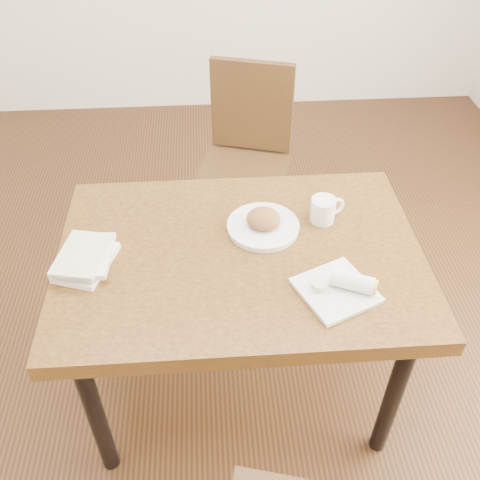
{
  "coord_description": "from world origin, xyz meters",
  "views": [
    {
      "loc": [
        -0.09,
        -1.3,
        1.96
      ],
      "look_at": [
        0.0,
        0.0,
        0.8
      ],
      "focal_mm": 40.0,
      "sensor_mm": 36.0,
      "label": 1
    }
  ],
  "objects": [
    {
      "name": "plate_scone",
      "position": [
        0.09,
        0.11,
        0.78
      ],
      "size": [
        0.25,
        0.25,
        0.08
      ],
      "color": "white",
      "rests_on": "table"
    },
    {
      "name": "book_stack",
      "position": [
        -0.5,
        -0.03,
        0.78
      ],
      "size": [
        0.21,
        0.25,
        0.06
      ],
      "color": "white",
      "rests_on": "table"
    },
    {
      "name": "chair_far",
      "position": [
        0.1,
        0.95,
        0.55
      ],
      "size": [
        0.52,
        0.52,
        0.95
      ],
      "color": "#452F13",
      "rests_on": "ground"
    },
    {
      "name": "table",
      "position": [
        0.0,
        0.0,
        0.67
      ],
      "size": [
        1.21,
        0.85,
        0.75
      ],
      "color": "brown",
      "rests_on": "ground"
    },
    {
      "name": "coffee_mug",
      "position": [
        0.31,
        0.15,
        0.8
      ],
      "size": [
        0.13,
        0.09,
        0.09
      ],
      "color": "white",
      "rests_on": "table"
    },
    {
      "name": "plate_burrito",
      "position": [
        0.29,
        -0.21,
        0.77
      ],
      "size": [
        0.28,
        0.28,
        0.07
      ],
      "color": "white",
      "rests_on": "table"
    },
    {
      "name": "ground",
      "position": [
        0.0,
        0.0,
        -0.01
      ],
      "size": [
        4.0,
        5.0,
        0.01
      ],
      "primitive_type": "cube",
      "color": "#472814",
      "rests_on": "ground"
    }
  ]
}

